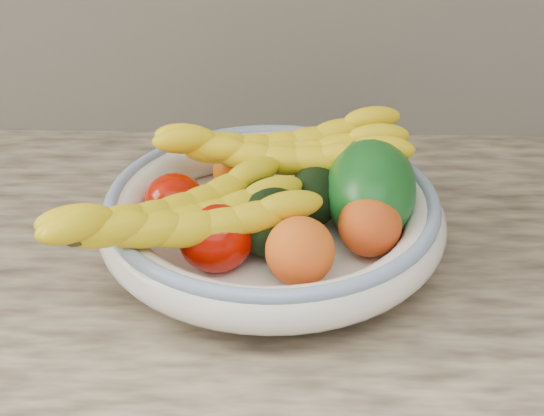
{
  "coord_description": "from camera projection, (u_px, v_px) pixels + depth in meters",
  "views": [
    {
      "loc": [
        0.02,
        0.86,
        1.44
      ],
      "look_at": [
        0.0,
        1.66,
        0.96
      ],
      "focal_mm": 55.0,
      "sensor_mm": 36.0,
      "label": 1
    }
  ],
  "objects": [
    {
      "name": "avocado_center",
      "position": [
        268.0,
        216.0,
        0.91
      ],
      "size": [
        0.09,
        0.12,
        0.08
      ],
      "primitive_type": "ellipsoid",
      "rotation": [
        0.0,
        0.0,
        -0.09
      ],
      "color": "black",
      "rests_on": "fruit_bowl"
    },
    {
      "name": "avocado_right",
      "position": [
        314.0,
        196.0,
        0.95
      ],
      "size": [
        0.09,
        0.11,
        0.06
      ],
      "primitive_type": "ellipsoid",
      "rotation": [
        0.0,
        0.0,
        -0.27
      ],
      "color": "black",
      "rests_on": "fruit_bowl"
    },
    {
      "name": "peach_front",
      "position": [
        300.0,
        251.0,
        0.85
      ],
      "size": [
        0.08,
        0.08,
        0.07
      ],
      "primitive_type": "ellipsoid",
      "rotation": [
        0.0,
        0.0,
        -0.08
      ],
      "color": "orange",
      "rests_on": "fruit_bowl"
    },
    {
      "name": "clementine_back_right",
      "position": [
        312.0,
        165.0,
        1.03
      ],
      "size": [
        0.05,
        0.05,
        0.05
      ],
      "primitive_type": "ellipsoid",
      "rotation": [
        0.0,
        0.0,
        0.05
      ],
      "color": "#F66005",
      "rests_on": "fruit_bowl"
    },
    {
      "name": "tomato_left",
      "position": [
        174.0,
        200.0,
        0.94
      ],
      "size": [
        0.09,
        0.09,
        0.06
      ],
      "primitive_type": "ellipsoid",
      "rotation": [
        0.0,
        0.0,
        0.39
      ],
      "color": "#A70D00",
      "rests_on": "fruit_bowl"
    },
    {
      "name": "green_mango",
      "position": [
        370.0,
        190.0,
        0.94
      ],
      "size": [
        0.13,
        0.16,
        0.14
      ],
      "primitive_type": "ellipsoid",
      "rotation": [
        0.0,
        0.31,
        -0.0
      ],
      "color": "#0E4F16",
      "rests_on": "fruit_bowl"
    },
    {
      "name": "clementine_back_left",
      "position": [
        234.0,
        171.0,
        1.02
      ],
      "size": [
        0.06,
        0.06,
        0.05
      ],
      "primitive_type": "ellipsoid",
      "rotation": [
        0.0,
        0.0,
        0.16
      ],
      "color": "orange",
      "rests_on": "fruit_bowl"
    },
    {
      "name": "banana_bunch_back",
      "position": [
        281.0,
        156.0,
        0.98
      ],
      "size": [
        0.32,
        0.14,
        0.09
      ],
      "primitive_type": null,
      "rotation": [
        0.0,
        0.0,
        0.08
      ],
      "color": "yellow",
      "rests_on": "fruit_bowl"
    },
    {
      "name": "fruit_bowl",
      "position": [
        272.0,
        217.0,
        0.94
      ],
      "size": [
        0.39,
        0.39,
        0.08
      ],
      "color": "white",
      "rests_on": "kitchen_counter"
    },
    {
      "name": "peach_right",
      "position": [
        370.0,
        225.0,
        0.89
      ],
      "size": [
        0.09,
        0.09,
        0.07
      ],
      "primitive_type": "ellipsoid",
      "rotation": [
        0.0,
        0.0,
        0.31
      ],
      "color": "orange",
      "rests_on": "fruit_bowl"
    },
    {
      "name": "banana_bunch_front",
      "position": [
        180.0,
        224.0,
        0.86
      ],
      "size": [
        0.33,
        0.26,
        0.08
      ],
      "primitive_type": null,
      "rotation": [
        0.0,
        0.0,
        0.53
      ],
      "color": "yellow",
      "rests_on": "fruit_bowl"
    },
    {
      "name": "tomato_near_left",
      "position": [
        216.0,
        237.0,
        0.88
      ],
      "size": [
        0.1,
        0.1,
        0.07
      ],
      "primitive_type": "ellipsoid",
      "rotation": [
        0.0,
        0.0,
        -0.23
      ],
      "color": "#A60A00",
      "rests_on": "fruit_bowl"
    }
  ]
}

